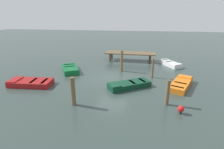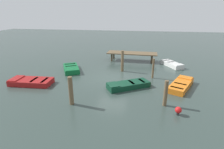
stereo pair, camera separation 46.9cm
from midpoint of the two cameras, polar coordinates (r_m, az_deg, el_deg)
name	(u,v)px [view 2 (the right image)]	position (r m, az deg, el deg)	size (l,w,h in m)	color
ground_plane	(112,78)	(15.10, 0.89, -1.26)	(80.00, 80.00, 0.00)	#33423D
dock_segment	(132,54)	(20.53, 7.07, 6.65)	(5.65, 1.89, 0.95)	brown
rowboat_orange	(181,85)	(14.29, 22.10, -3.07)	(2.36, 3.35, 0.46)	orange
rowboat_dark_green	(128,85)	(13.30, 6.20, -3.34)	(3.28, 2.61, 0.46)	#0C3823
rowboat_green	(71,69)	(17.40, -12.18, 1.88)	(2.46, 3.11, 0.46)	#0F602D
rowboat_red	(31,82)	(15.12, -23.69, -2.08)	(3.22, 1.61, 0.46)	maroon
rowboat_white	(172,64)	(19.56, 19.30, 3.17)	(2.18, 2.83, 0.46)	silver
mooring_piling_far_right	(122,61)	(16.69, 4.13, 4.30)	(0.26, 0.26, 1.98)	brown
mooring_piling_near_left	(153,69)	(15.36, 13.88, 1.86)	(0.16, 0.16, 1.69)	brown
mooring_piling_center	(71,91)	(10.89, -11.83, -5.15)	(0.27, 0.27, 1.78)	brown
mooring_piling_far_left	(166,93)	(11.07, 17.96, -5.79)	(0.23, 0.23, 1.60)	brown
marker_buoy	(178,110)	(10.59, 21.68, -10.60)	(0.36, 0.36, 0.48)	#262626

